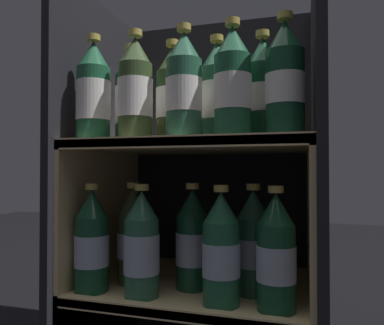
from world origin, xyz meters
name	(u,v)px	position (x,y,z in m)	size (l,w,h in m)	color
fridge_back_wall	(218,178)	(0.00, 0.42, 0.48)	(0.59, 0.02, 0.95)	black
fridge_side_left	(99,179)	(-0.28, 0.21, 0.48)	(0.02, 0.45, 0.95)	black
fridge_side_right	(318,181)	(0.28, 0.21, 0.48)	(0.02, 0.45, 0.95)	black
shelf_lower	(198,300)	(0.00, 0.20, 0.18)	(0.55, 0.41, 0.23)	#DBBC84
shelf_upper	(198,210)	(0.00, 0.20, 0.40)	(0.55, 0.41, 0.57)	#DBBC84
bottle_upper_front_0	(93,94)	(-0.21, 0.06, 0.68)	(0.08, 0.08, 0.25)	#1E5638
bottle_upper_front_1	(135,91)	(-0.11, 0.06, 0.68)	(0.08, 0.08, 0.25)	#384C28
bottle_upper_front_2	(184,88)	(0.01, 0.06, 0.68)	(0.08, 0.08, 0.25)	#285B42
bottle_upper_front_3	(233,85)	(0.11, 0.06, 0.68)	(0.08, 0.08, 0.25)	#1E5638
bottle_upper_front_4	(285,81)	(0.22, 0.06, 0.68)	(0.08, 0.08, 0.25)	#144228
bottle_upper_back_0	(131,100)	(-0.16, 0.15, 0.68)	(0.08, 0.08, 0.25)	#144228
bottle_upper_back_1	(172,97)	(-0.05, 0.15, 0.68)	(0.08, 0.08, 0.25)	#384C28
bottle_upper_back_2	(217,95)	(0.06, 0.15, 0.68)	(0.08, 0.08, 0.25)	#285B42
bottle_upper_back_3	(263,91)	(0.17, 0.15, 0.68)	(0.08, 0.08, 0.25)	#144228
bottle_lower_front_0	(92,243)	(-0.22, 0.06, 0.33)	(0.08, 0.08, 0.25)	#144228
bottle_lower_front_1	(142,247)	(-0.09, 0.06, 0.33)	(0.08, 0.08, 0.25)	#285B42
bottle_lower_front_2	(221,251)	(0.09, 0.06, 0.33)	(0.08, 0.08, 0.25)	#1E5638
bottle_lower_front_3	(276,255)	(0.20, 0.06, 0.33)	(0.08, 0.08, 0.25)	#144228
bottle_lower_back_0	(133,238)	(-0.15, 0.15, 0.33)	(0.08, 0.08, 0.25)	#384C28
bottle_lower_back_1	(192,241)	(0.00, 0.15, 0.33)	(0.08, 0.08, 0.25)	#144228
bottle_lower_back_2	(253,244)	(0.14, 0.15, 0.33)	(0.08, 0.08, 0.25)	#285B42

